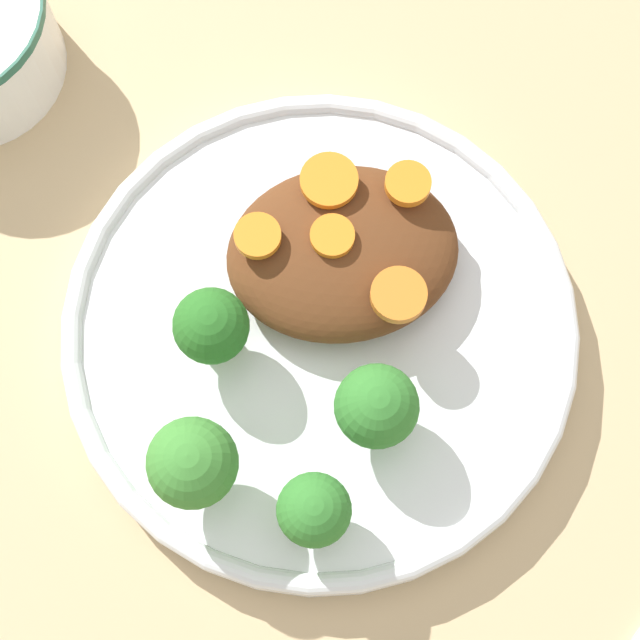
# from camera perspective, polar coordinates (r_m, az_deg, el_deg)

# --- Properties ---
(ground_plane) EXTENTS (4.00, 4.00, 0.00)m
(ground_plane) POSITION_cam_1_polar(r_m,az_deg,el_deg) (0.54, -0.00, -1.07)
(ground_plane) COLOR tan
(plate) EXTENTS (0.25, 0.25, 0.03)m
(plate) POSITION_cam_1_polar(r_m,az_deg,el_deg) (0.52, -0.00, -0.68)
(plate) COLOR white
(plate) RESTS_ON ground_plane
(stew_mound) EXTENTS (0.11, 0.09, 0.03)m
(stew_mound) POSITION_cam_1_polar(r_m,az_deg,el_deg) (0.51, 1.21, 3.59)
(stew_mound) COLOR #5B3319
(stew_mound) RESTS_ON plate
(broccoli_floret_0) EXTENTS (0.03, 0.03, 0.04)m
(broccoli_floret_0) POSITION_cam_1_polar(r_m,az_deg,el_deg) (0.47, -0.32, -10.13)
(broccoli_floret_0) COLOR #759E51
(broccoli_floret_0) RESTS_ON plate
(broccoli_floret_1) EXTENTS (0.04, 0.04, 0.05)m
(broccoli_floret_1) POSITION_cam_1_polar(r_m,az_deg,el_deg) (0.48, 3.03, -4.65)
(broccoli_floret_1) COLOR #759E51
(broccoli_floret_1) RESTS_ON plate
(broccoli_floret_2) EXTENTS (0.04, 0.04, 0.05)m
(broccoli_floret_2) POSITION_cam_1_polar(r_m,az_deg,el_deg) (0.49, -5.73, -0.94)
(broccoli_floret_2) COLOR #7FA85B
(broccoli_floret_2) RESTS_ON plate
(broccoli_floret_3) EXTENTS (0.04, 0.04, 0.06)m
(broccoli_floret_3) POSITION_cam_1_polar(r_m,az_deg,el_deg) (0.47, -6.79, -7.63)
(broccoli_floret_3) COLOR #7FA85B
(broccoli_floret_3) RESTS_ON plate
(carrot_slice_0) EXTENTS (0.03, 0.03, 0.01)m
(carrot_slice_0) POSITION_cam_1_polar(r_m,az_deg,el_deg) (0.49, 4.18, 1.51)
(carrot_slice_0) COLOR orange
(carrot_slice_0) RESTS_ON stew_mound
(carrot_slice_1) EXTENTS (0.02, 0.02, 0.01)m
(carrot_slice_1) POSITION_cam_1_polar(r_m,az_deg,el_deg) (0.51, 4.71, 7.26)
(carrot_slice_1) COLOR orange
(carrot_slice_1) RESTS_ON stew_mound
(carrot_slice_2) EXTENTS (0.03, 0.03, 0.00)m
(carrot_slice_2) POSITION_cam_1_polar(r_m,az_deg,el_deg) (0.50, 0.49, 7.46)
(carrot_slice_2) COLOR orange
(carrot_slice_2) RESTS_ON stew_mound
(carrot_slice_3) EXTENTS (0.02, 0.02, 0.00)m
(carrot_slice_3) POSITION_cam_1_polar(r_m,az_deg,el_deg) (0.49, -3.35, 4.51)
(carrot_slice_3) COLOR orange
(carrot_slice_3) RESTS_ON stew_mound
(carrot_slice_4) EXTENTS (0.02, 0.02, 0.00)m
(carrot_slice_4) POSITION_cam_1_polar(r_m,az_deg,el_deg) (0.49, 0.66, 4.50)
(carrot_slice_4) COLOR orange
(carrot_slice_4) RESTS_ON stew_mound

